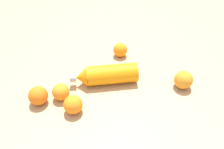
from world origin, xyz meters
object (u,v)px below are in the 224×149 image
at_px(orange_1, 38,96).
at_px(orange_2, 120,50).
at_px(orange_4, 183,80).
at_px(orange_0, 61,92).
at_px(orange_3, 73,105).
at_px(water_bottle, 106,75).

bearing_deg(orange_1, orange_2, 75.42).
height_order(orange_2, orange_4, orange_4).
distance_m(orange_0, orange_1, 0.08).
xyz_separation_m(orange_0, orange_3, (0.08, -0.03, 0.00)).
relative_size(orange_0, orange_1, 0.92).
bearing_deg(orange_4, orange_1, -140.12).
xyz_separation_m(water_bottle, orange_0, (-0.09, -0.15, -0.01)).
distance_m(orange_1, orange_4, 0.53).
bearing_deg(water_bottle, orange_1, 16.36).
xyz_separation_m(orange_0, orange_4, (0.36, 0.28, 0.00)).
relative_size(orange_3, orange_4, 0.93).
distance_m(water_bottle, orange_3, 0.18).
relative_size(water_bottle, orange_3, 3.58).
bearing_deg(orange_1, orange_0, 46.92).
bearing_deg(orange_4, orange_3, -131.88).
height_order(orange_1, orange_4, orange_4).
bearing_deg(orange_1, orange_4, 39.88).
xyz_separation_m(orange_0, orange_1, (-0.05, -0.06, 0.00)).
xyz_separation_m(orange_3, orange_4, (0.28, 0.31, 0.00)).
height_order(water_bottle, orange_0, water_bottle).
bearing_deg(orange_4, orange_2, 169.48).
relative_size(orange_0, orange_2, 0.99).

